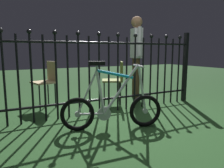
# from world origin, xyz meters

# --- Properties ---
(ground_plane) EXTENTS (20.00, 20.00, 0.00)m
(ground_plane) POSITION_xyz_m (0.00, 0.00, 0.00)
(ground_plane) COLOR #1E3F1C
(iron_fence) EXTENTS (3.66, 0.07, 1.35)m
(iron_fence) POSITION_xyz_m (-0.05, 0.71, 0.69)
(iron_fence) COLOR black
(iron_fence) RESTS_ON ground
(bicycle) EXTENTS (1.28, 0.52, 0.88)m
(bicycle) POSITION_xyz_m (-0.25, -0.02, 0.29)
(bicycle) COLOR black
(bicycle) RESTS_ON ground
(chair_olive) EXTENTS (0.51, 0.51, 0.80)m
(chair_olive) POSITION_xyz_m (0.49, 1.20, 0.49)
(chair_olive) COLOR black
(chair_olive) RESTS_ON ground
(chair_tan) EXTENTS (0.44, 0.44, 0.82)m
(chair_tan) POSITION_xyz_m (-0.75, 1.51, 0.51)
(chair_tan) COLOR black
(chair_tan) RESTS_ON ground
(person_visitor) EXTENTS (0.25, 0.46, 1.71)m
(person_visitor) POSITION_xyz_m (1.08, 1.39, 1.03)
(person_visitor) COLOR #4C3823
(person_visitor) RESTS_ON ground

